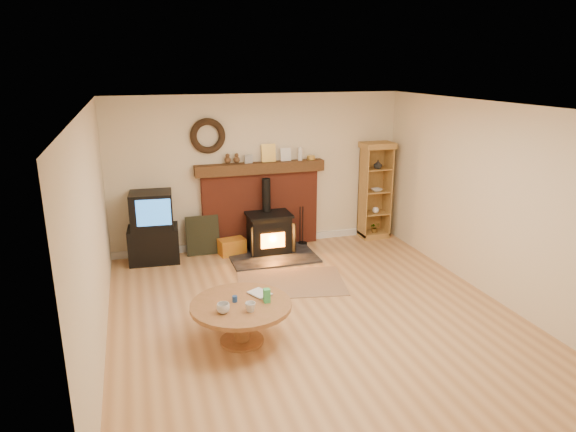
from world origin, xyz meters
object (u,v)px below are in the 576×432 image
object	(u,v)px
wood_stove	(270,234)
tv_unit	(153,229)
coffee_table	(241,311)
curio_cabinet	(375,190)

from	to	relation	value
wood_stove	tv_unit	bearing A→B (deg)	173.93
tv_unit	wood_stove	bearing A→B (deg)	-6.07
wood_stove	coffee_table	xyz separation A→B (m)	(-1.05, -2.69, 0.06)
coffee_table	tv_unit	bearing A→B (deg)	105.70
wood_stove	curio_cabinet	world-z (taller)	curio_cabinet
curio_cabinet	coffee_table	distance (m)	4.32
tv_unit	curio_cabinet	xyz separation A→B (m)	(3.91, 0.08, 0.33)
curio_cabinet	wood_stove	bearing A→B (deg)	-172.15
tv_unit	coffee_table	bearing A→B (deg)	-74.30
curio_cabinet	coffee_table	size ratio (longest dim) A/B	1.52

